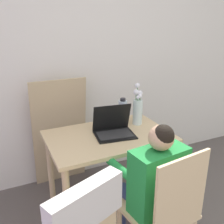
{
  "coord_description": "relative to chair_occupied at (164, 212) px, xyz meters",
  "views": [
    {
      "loc": [
        -0.94,
        -0.21,
        1.61
      ],
      "look_at": [
        -0.13,
        1.53,
        0.91
      ],
      "focal_mm": 42.0,
      "sensor_mm": 36.0,
      "label": 1
    }
  ],
  "objects": [
    {
      "name": "wall_back",
      "position": [
        0.1,
        1.38,
        0.78
      ],
      "size": [
        6.4,
        0.05,
        2.5
      ],
      "color": "white",
      "rests_on": "ground_plane"
    },
    {
      "name": "water_bottle",
      "position": [
        0.12,
        0.81,
        0.37
      ],
      "size": [
        0.07,
        0.07,
        0.24
      ],
      "color": "silver",
      "rests_on": "dining_table"
    },
    {
      "name": "person_seated",
      "position": [
        -0.01,
        0.12,
        0.16
      ],
      "size": [
        0.4,
        0.46,
        1.03
      ],
      "rotation": [
        0.0,
        0.0,
        3.26
      ],
      "color": "#1E8438",
      "rests_on": "ground_plane"
    },
    {
      "name": "laptop",
      "position": [
        -0.03,
        0.67,
        0.31
      ],
      "size": [
        0.33,
        0.28,
        0.23
      ],
      "rotation": [
        0.0,
        0.0,
        -0.14
      ],
      "color": "black",
      "rests_on": "dining_table"
    },
    {
      "name": "flower_vase",
      "position": [
        0.25,
        0.77,
        0.4
      ],
      "size": [
        0.08,
        0.08,
        0.36
      ],
      "color": "silver",
      "rests_on": "dining_table"
    },
    {
      "name": "dining_table",
      "position": [
        -0.07,
        0.67,
        0.14
      ],
      "size": [
        0.96,
        0.63,
        0.73
      ],
      "color": "#D6B784",
      "rests_on": "ground_plane"
    },
    {
      "name": "cardboard_panel",
      "position": [
        -0.33,
        1.25,
        0.07
      ],
      "size": [
        0.51,
        0.17,
        1.09
      ],
      "color": "tan",
      "rests_on": "ground_plane"
    },
    {
      "name": "chair_occupied",
      "position": [
        0.0,
        0.0,
        0.0
      ],
      "size": [
        0.45,
        0.45,
        0.91
      ],
      "rotation": [
        0.0,
        0.0,
        3.26
      ],
      "color": "#D6B784",
      "rests_on": "ground_plane"
    }
  ]
}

